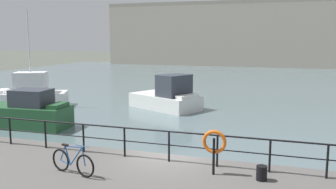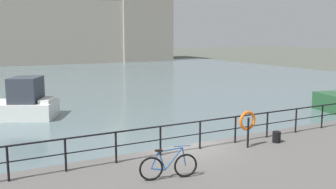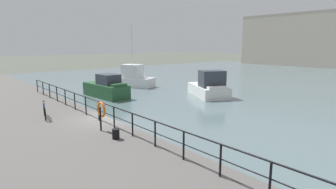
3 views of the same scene
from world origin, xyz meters
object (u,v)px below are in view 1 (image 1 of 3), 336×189
at_px(moored_red_daysailer, 26,113).
at_px(life_ring_stand, 214,143).
at_px(moored_small_launch, 31,94).
at_px(moored_blue_motorboat, 168,97).
at_px(mooring_bollard, 262,173).
at_px(harbor_building, 297,33).
at_px(parked_bicycle, 73,162).

relative_size(moored_red_daysailer, life_ring_stand, 3.94).
bearing_deg(moored_small_launch, moored_blue_motorboat, 168.13).
height_order(moored_small_launch, moored_red_daysailer, moored_small_launch).
relative_size(moored_small_launch, mooring_bollard, 16.89).
bearing_deg(life_ring_stand, harbor_building, 86.81).
relative_size(moored_small_launch, moored_red_daysailer, 1.35).
bearing_deg(harbor_building, moored_red_daysailer, -105.93).
bearing_deg(life_ring_stand, mooring_bollard, -2.83).
bearing_deg(moored_blue_motorboat, parked_bicycle, -55.28).
xyz_separation_m(moored_small_launch, life_ring_stand, (16.69, -12.43, 1.05)).
bearing_deg(life_ring_stand, moored_red_daysailer, 151.65).
bearing_deg(moored_red_daysailer, mooring_bollard, -29.80).
distance_m(moored_blue_motorboat, mooring_bollard, 16.74).
bearing_deg(moored_red_daysailer, moored_small_launch, 122.46).
relative_size(harbor_building, moored_small_launch, 8.37).
bearing_deg(moored_blue_motorboat, moored_small_launch, -140.46).
xyz_separation_m(harbor_building, life_ring_stand, (-3.52, -63.09, -4.23)).
xyz_separation_m(harbor_building, parked_bicycle, (-7.66, -64.47, -4.81)).
height_order(moored_small_launch, moored_blue_motorboat, moored_small_launch).
relative_size(harbor_building, mooring_bollard, 141.34).
bearing_deg(moored_red_daysailer, harbor_building, 70.33).
relative_size(harbor_building, life_ring_stand, 44.52).
height_order(harbor_building, moored_blue_motorboat, harbor_building).
height_order(moored_blue_motorboat, mooring_bollard, moored_blue_motorboat).
bearing_deg(mooring_bollard, life_ring_stand, 177.17).
distance_m(harbor_building, parked_bicycle, 65.11).
height_order(harbor_building, mooring_bollard, harbor_building).
xyz_separation_m(moored_red_daysailer, life_ring_stand, (12.55, -6.77, 1.17)).
relative_size(parked_bicycle, mooring_bollard, 3.95).
relative_size(moored_small_launch, life_ring_stand, 5.32).
bearing_deg(moored_blue_motorboat, life_ring_stand, -39.79).
bearing_deg(life_ring_stand, moored_blue_motorboat, 113.26).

